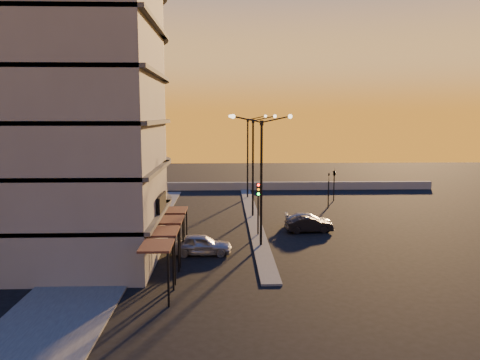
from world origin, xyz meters
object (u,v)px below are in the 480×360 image
car_wagon (308,220)px  streetlamp_mid (253,157)px  car_hatchback (201,244)px  car_sedan (309,224)px  traffic_light_main (258,200)px

car_wagon → streetlamp_mid: bearing=52.9°
car_hatchback → car_sedan: 10.32m
traffic_light_main → car_wagon: bearing=33.7°
car_sedan → traffic_light_main: bearing=100.2°
car_hatchback → car_sedan: car_hatchback is taller
streetlamp_mid → car_wagon: size_ratio=2.36×
streetlamp_mid → traffic_light_main: streetlamp_mid is taller
streetlamp_mid → car_sedan: bearing=-54.5°
car_sedan → streetlamp_mid: bearing=29.8°
car_hatchback → car_wagon: bearing=-48.0°
car_sedan → car_wagon: 1.82m
car_hatchback → car_wagon: size_ratio=1.03×
traffic_light_main → car_wagon: traffic_light_main is taller
streetlamp_mid → car_sedan: (4.22, -5.93, -4.96)m
car_wagon → car_hatchback: bearing=137.0°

